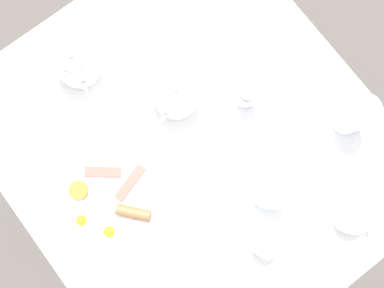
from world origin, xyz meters
TOP-DOWN VIEW (x-y plane):
  - ground_plane at (0.00, 0.00)m, footprint 8.00×8.00m
  - table at (0.00, 0.00)m, footprint 1.06×0.95m
  - breakfast_plate at (0.01, 0.27)m, footprint 0.30×0.30m
  - teapot_near at (0.13, -0.04)m, footprint 0.12×0.19m
  - teapot_far at (0.36, 0.11)m, footprint 0.20×0.12m
  - teacup_with_saucer_left at (-0.40, -0.20)m, footprint 0.14×0.14m
  - water_glass_tall at (-0.20, -0.37)m, footprint 0.08×0.08m
  - water_glass_short at (-0.23, -0.08)m, footprint 0.08×0.08m
  - creamer_jug at (-0.32, 0.01)m, footprint 0.09×0.06m
  - salt_grinder at (0.01, -0.19)m, footprint 0.05×0.05m
  - knife_by_plate at (0.41, -0.14)m, footprint 0.13×0.16m

SIDE VIEW (x-z plane):
  - ground_plane at x=0.00m, z-range 0.00..0.00m
  - table at x=0.00m, z-range 0.31..1.08m
  - knife_by_plate at x=0.41m, z-range 0.77..0.77m
  - breakfast_plate at x=0.01m, z-range 0.76..0.80m
  - teacup_with_saucer_left at x=-0.40m, z-range 0.77..0.83m
  - creamer_jug at x=-0.32m, z-range 0.77..0.84m
  - teapot_near at x=0.13m, z-range 0.76..0.88m
  - teapot_far at x=0.36m, z-range 0.76..0.88m
  - salt_grinder at x=0.01m, z-range 0.77..0.89m
  - water_glass_short at x=-0.23m, z-range 0.77..0.91m
  - water_glass_tall at x=-0.20m, z-range 0.77..0.92m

